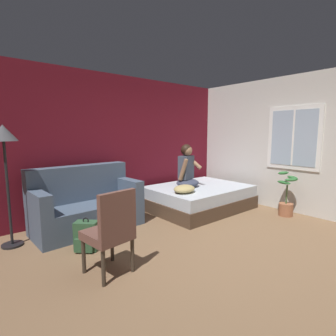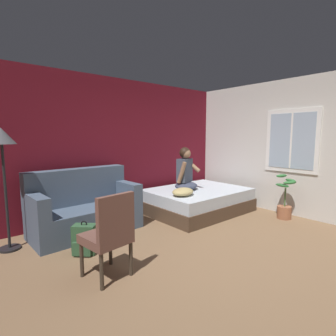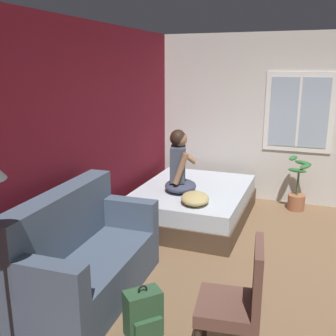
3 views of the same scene
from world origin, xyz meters
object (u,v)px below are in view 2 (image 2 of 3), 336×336
(potted_plant, at_px, (285,203))
(floor_lamp, at_px, (2,148))
(side_chair, at_px, (109,233))
(throw_pillow, at_px, (183,192))
(cell_phone, at_px, (184,194))
(bed, at_px, (197,200))
(couch, at_px, (84,208))
(backpack, at_px, (84,240))
(person_seated, at_px, (185,173))

(potted_plant, bearing_deg, floor_lamp, 156.95)
(side_chair, xyz_separation_m, floor_lamp, (-0.73, 1.59, 0.90))
(throw_pillow, distance_m, cell_phone, 0.14)
(side_chair, bearing_deg, cell_phone, 25.42)
(potted_plant, bearing_deg, throw_pillow, 143.01)
(bed, xyz_separation_m, throw_pillow, (-0.64, -0.22, 0.31))
(throw_pillow, bearing_deg, side_chair, -154.90)
(bed, bearing_deg, couch, 169.79)
(backpack, xyz_separation_m, throw_pillow, (1.98, 0.16, 0.36))
(bed, height_order, floor_lamp, floor_lamp)
(bed, height_order, throw_pillow, throw_pillow)
(throw_pillow, bearing_deg, backpack, -175.33)
(throw_pillow, bearing_deg, floor_lamp, 166.66)
(person_seated, height_order, floor_lamp, floor_lamp)
(backpack, bearing_deg, side_chair, -91.87)
(couch, distance_m, side_chair, 1.62)
(floor_lamp, height_order, potted_plant, floor_lamp)
(person_seated, bearing_deg, floor_lamp, 174.69)
(person_seated, distance_m, potted_plant, 2.00)
(cell_phone, bearing_deg, bed, 143.62)
(couch, relative_size, side_chair, 1.77)
(cell_phone, bearing_deg, throw_pillow, -21.93)
(floor_lamp, distance_m, potted_plant, 4.81)
(side_chair, distance_m, floor_lamp, 1.96)
(side_chair, relative_size, throw_pillow, 2.04)
(side_chair, bearing_deg, potted_plant, -3.91)
(side_chair, relative_size, cell_phone, 6.81)
(bed, xyz_separation_m, backpack, (-2.62, -0.39, -0.04))
(person_seated, relative_size, floor_lamp, 0.51)
(backpack, height_order, throw_pillow, throw_pillow)
(side_chair, distance_m, throw_pillow, 2.21)
(bed, xyz_separation_m, floor_lamp, (-3.37, 0.42, 1.19))
(person_seated, xyz_separation_m, cell_phone, (-0.30, -0.29, -0.35))
(backpack, xyz_separation_m, potted_plant, (3.55, -1.02, 0.11))
(cell_phone, bearing_deg, person_seated, 170.76)
(bed, relative_size, couch, 1.17)
(side_chair, xyz_separation_m, person_seated, (2.41, 1.30, 0.30))
(floor_lamp, bearing_deg, throw_pillow, -13.34)
(side_chair, height_order, cell_phone, side_chair)
(couch, bearing_deg, cell_phone, -18.12)
(bed, relative_size, side_chair, 2.07)
(couch, xyz_separation_m, side_chair, (-0.37, -1.57, 0.14))
(cell_phone, bearing_deg, backpack, -47.02)
(bed, bearing_deg, throw_pillow, -160.64)
(bed, relative_size, throw_pillow, 4.24)
(person_seated, xyz_separation_m, backpack, (-2.39, -0.52, -0.64))
(backpack, bearing_deg, person_seated, 12.24)
(backpack, distance_m, potted_plant, 3.70)
(cell_phone, xyz_separation_m, potted_plant, (1.47, -1.25, -0.18))
(bed, bearing_deg, floor_lamp, 172.82)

